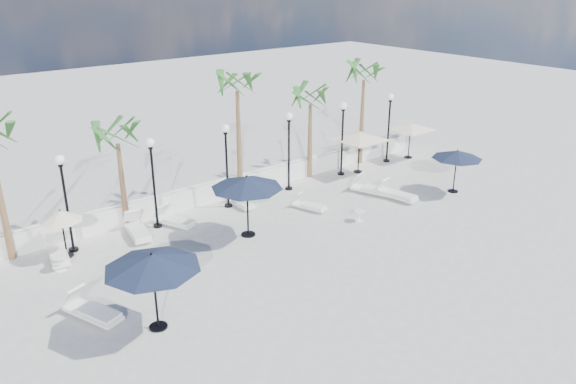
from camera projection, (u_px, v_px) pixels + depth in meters
ground at (324, 260)px, 20.73m from camera, size 100.00×100.00×0.00m
balustrade at (216, 191)px, 26.04m from camera, size 26.00×0.30×1.01m
lamppost_1 at (64, 190)px, 20.53m from camera, size 0.36×0.36×3.84m
lamppost_2 at (153, 170)px, 22.55m from camera, size 0.36×0.36×3.84m
lamppost_3 at (226, 154)px, 24.57m from camera, size 0.36×0.36×3.84m
lamppost_4 at (289, 140)px, 26.59m from camera, size 0.36×0.36×3.84m
lamppost_5 at (343, 128)px, 28.61m from camera, size 0.36×0.36×3.84m
lamppost_6 at (389, 118)px, 30.62m from camera, size 0.36×0.36×3.84m
palm_1 at (117, 140)px, 22.10m from camera, size 2.60×2.60×4.70m
palm_2 at (237, 88)px, 24.89m from camera, size 2.60×2.60×6.10m
palm_3 at (310, 101)px, 27.79m from camera, size 2.60×2.60×4.90m
palm_4 at (364, 78)px, 29.64m from camera, size 2.60×2.60×5.70m
lounger_0 at (137, 230)px, 22.58m from camera, size 1.02×2.15×0.78m
lounger_1 at (58, 253)px, 20.74m from camera, size 0.97×2.04×0.73m
lounger_2 at (92, 310)px, 17.20m from camera, size 1.35×2.17×0.77m
lounger_3 at (240, 202)px, 25.47m from camera, size 0.56×1.68×0.63m
lounger_4 at (174, 220)px, 23.53m from camera, size 1.28×1.95×0.70m
lounger_5 at (309, 205)px, 25.12m from camera, size 1.01×1.70×0.61m
lounger_6 at (372, 188)px, 26.89m from camera, size 1.33×2.19×0.78m
lounger_7 at (396, 194)px, 26.27m from camera, size 0.99×2.10×0.76m
side_table_1 at (60, 262)px, 19.96m from camera, size 0.54×0.54×0.53m
side_table_2 at (359, 215)px, 23.92m from camera, size 0.47×0.47×0.46m
parasol_navy_left at (152, 262)px, 16.01m from camera, size 2.85×2.85×2.52m
parasol_navy_mid at (247, 183)px, 21.89m from camera, size 2.88×2.88×2.58m
parasol_navy_right at (457, 155)px, 26.51m from camera, size 2.38×2.38×2.14m
parasol_cream_sq_a at (360, 133)px, 29.07m from camera, size 4.68×4.68×2.30m
parasol_cream_sq_b at (411, 124)px, 31.45m from camera, size 4.29×4.29×2.15m
parasol_cream_small at (61, 216)px, 20.43m from camera, size 1.56×1.56×1.91m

